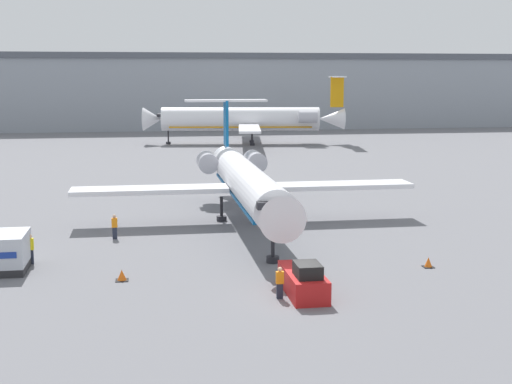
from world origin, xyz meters
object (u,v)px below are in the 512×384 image
object	(u,v)px
worker_by_wing	(115,226)
airplane_parked_far_left	(246,119)
pushback_tug	(303,281)
luggage_cart	(9,252)
worker_near_tug	(280,282)
traffic_cone_left	(122,275)
traffic_cone_right	(428,262)
worker_on_apron	(30,248)
airplane_main	(245,180)

from	to	relation	value
worker_by_wing	airplane_parked_far_left	size ratio (longest dim) A/B	0.05
pushback_tug	airplane_parked_far_left	world-z (taller)	airplane_parked_far_left
luggage_cart	worker_near_tug	world-z (taller)	luggage_cart
traffic_cone_left	pushback_tug	bearing A→B (deg)	-22.65
traffic_cone_right	worker_near_tug	bearing A→B (deg)	-155.33
worker_by_wing	airplane_parked_far_left	distance (m)	70.27
worker_on_apron	airplane_main	bearing A→B (deg)	35.38
airplane_parked_far_left	worker_near_tug	bearing A→B (deg)	-96.93
luggage_cart	pushback_tug	bearing A→B (deg)	-23.91
traffic_cone_right	worker_on_apron	bearing A→B (deg)	169.30
worker_near_tug	traffic_cone_right	xyz separation A→B (m)	(9.97, 4.58, -0.58)
worker_near_tug	traffic_cone_left	world-z (taller)	worker_near_tug
traffic_cone_right	airplane_main	bearing A→B (deg)	121.10
luggage_cart	traffic_cone_left	bearing A→B (deg)	-25.69
worker_near_tug	traffic_cone_right	world-z (taller)	worker_near_tug
airplane_main	worker_near_tug	bearing A→B (deg)	-92.83
luggage_cart	worker_on_apron	size ratio (longest dim) A/B	1.88
airplane_main	traffic_cone_left	size ratio (longest dim) A/B	41.54
worker_on_apron	pushback_tug	bearing A→B (deg)	-29.21
traffic_cone_left	airplane_parked_far_left	distance (m)	80.32
traffic_cone_left	traffic_cone_right	distance (m)	18.13
worker_by_wing	traffic_cone_left	world-z (taller)	worker_by_wing
traffic_cone_left	traffic_cone_right	xyz separation A→B (m)	(18.13, -0.00, -0.01)
pushback_tug	luggage_cart	xyz separation A→B (m)	(-16.14, 7.16, 0.40)
worker_near_tug	worker_by_wing	distance (m)	17.58
worker_on_apron	traffic_cone_right	size ratio (longest dim) A/B	2.93
airplane_main	luggage_cart	xyz separation A→B (m)	(-15.73, -11.74, -2.23)
pushback_tug	traffic_cone_left	world-z (taller)	pushback_tug
airplane_main	worker_near_tug	size ratio (longest dim) A/B	17.81
traffic_cone_right	luggage_cart	bearing A→B (deg)	172.67
traffic_cone_right	worker_by_wing	bearing A→B (deg)	150.82
traffic_cone_left	worker_on_apron	bearing A→B (deg)	141.31
worker_near_tug	pushback_tug	bearing A→B (deg)	23.75
worker_by_wing	traffic_cone_left	bearing A→B (deg)	-85.78
luggage_cart	worker_by_wing	distance (m)	9.40
worker_near_tug	worker_by_wing	xyz separation A→B (m)	(-8.93, 15.14, 0.04)
worker_by_wing	traffic_cone_right	distance (m)	21.66
airplane_parked_far_left	traffic_cone_right	bearing A→B (deg)	-90.06
airplane_main	pushback_tug	bearing A→B (deg)	-88.75
traffic_cone_left	traffic_cone_right	world-z (taller)	traffic_cone_left
worker_by_wing	worker_on_apron	world-z (taller)	worker_on_apron
worker_on_apron	airplane_parked_far_left	bearing A→B (deg)	72.10
worker_near_tug	traffic_cone_left	bearing A→B (deg)	150.66
luggage_cart	worker_by_wing	size ratio (longest dim) A/B	2.02
worker_near_tug	traffic_cone_right	size ratio (longest dim) A/B	2.64
pushback_tug	worker_near_tug	distance (m)	1.51
pushback_tug	worker_on_apron	bearing A→B (deg)	150.79
worker_by_wing	worker_on_apron	xyz separation A→B (m)	(-4.81, -6.08, 0.08)
pushback_tug	worker_by_wing	world-z (taller)	pushback_tug
worker_by_wing	traffic_cone_right	xyz separation A→B (m)	(18.90, -10.56, -0.62)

